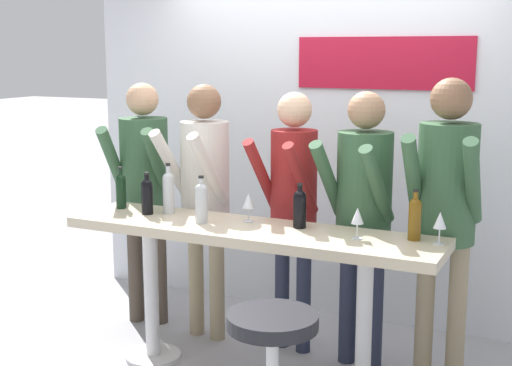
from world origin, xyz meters
TOP-DOWN VIEW (x-y plane):
  - back_wall at (0.00, 1.29)m, footprint 3.87×0.12m
  - tasting_table at (0.00, 0.00)m, footprint 2.27×0.53m
  - bar_stool at (0.47, -0.74)m, footprint 0.46×0.46m
  - person_far_left at (-1.08, 0.51)m, footprint 0.47×0.59m
  - person_left at (-0.56, 0.45)m, footprint 0.44×0.57m
  - person_center_left at (0.06, 0.51)m, footprint 0.41×0.54m
  - person_center at (0.54, 0.46)m, footprint 0.46×0.58m
  - person_center_right at (1.04, 0.43)m, footprint 0.41×0.55m
  - wine_bottle_0 at (-0.99, 0.10)m, footprint 0.07×0.07m
  - wine_bottle_1 at (-0.73, 0.03)m, footprint 0.07×0.07m
  - wine_bottle_2 at (0.93, 0.13)m, footprint 0.07×0.07m
  - wine_bottle_3 at (-0.31, -0.03)m, footprint 0.08×0.08m
  - wine_bottle_4 at (-0.63, 0.11)m, footprint 0.07×0.07m
  - wine_bottle_5 at (0.27, 0.11)m, footprint 0.08×0.08m
  - wine_glass_0 at (0.65, 0.01)m, footprint 0.07×0.07m
  - wine_glass_1 at (-0.07, 0.11)m, footprint 0.07×0.07m
  - wine_glass_2 at (1.07, 0.10)m, footprint 0.07×0.07m

SIDE VIEW (x-z plane):
  - bar_stool at x=0.47m, z-range 0.13..0.88m
  - tasting_table at x=0.00m, z-range 0.32..1.27m
  - wine_bottle_5 at x=0.27m, z-range 0.94..1.21m
  - wine_glass_0 at x=0.65m, z-range 0.99..1.17m
  - wine_glass_1 at x=-0.07m, z-range 0.99..1.17m
  - wine_glass_2 at x=1.07m, z-range 0.99..1.17m
  - wine_bottle_1 at x=-0.73m, z-range 0.94..1.21m
  - wine_bottle_0 at x=-0.99m, z-range 0.94..1.22m
  - wine_bottle_2 at x=0.93m, z-range 0.94..1.22m
  - person_center at x=0.54m, z-range 0.22..1.95m
  - person_center_left at x=0.06m, z-range 0.23..1.94m
  - wine_bottle_3 at x=-0.31m, z-range 0.94..1.23m
  - person_far_left at x=-1.08m, z-range 0.22..1.97m
  - wine_bottle_4 at x=-0.63m, z-range 0.94..1.26m
  - person_left at x=-0.56m, z-range 0.22..1.98m
  - person_center_right at x=1.04m, z-range 0.23..2.06m
  - back_wall at x=0.00m, z-range 0.00..2.78m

